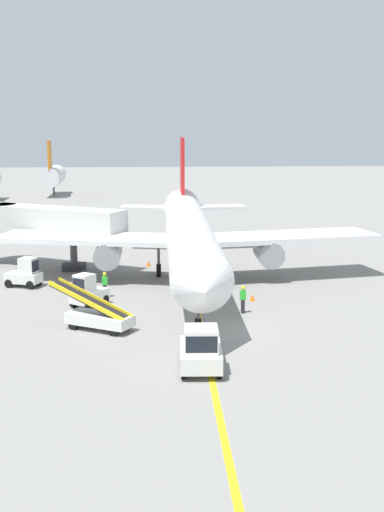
% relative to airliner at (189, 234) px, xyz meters
% --- Properties ---
extents(ground_plane, '(300.00, 300.00, 0.00)m').
position_rel_airliner_xyz_m(ground_plane, '(1.03, -12.92, -3.42)').
color(ground_plane, gray).
extents(taxi_line_yellow, '(2.07, 79.99, 0.01)m').
position_rel_airliner_xyz_m(taxi_line_yellow, '(-0.01, -7.92, -3.41)').
color(taxi_line_yellow, yellow).
rests_on(taxi_line_yellow, ground).
extents(airliner, '(28.60, 35.26, 10.10)m').
position_rel_airliner_xyz_m(airliner, '(0.00, 0.00, 0.00)').
color(airliner, white).
rests_on(airliner, ground).
extents(jet_bridge, '(12.45, 8.43, 4.85)m').
position_rel_airliner_xyz_m(jet_bridge, '(-11.49, 5.85, 0.12)').
color(jet_bridge, beige).
rests_on(jet_bridge, ground).
extents(pushback_tug, '(2.10, 3.70, 2.20)m').
position_rel_airliner_xyz_m(pushback_tug, '(-0.68, -18.93, -2.42)').
color(pushback_tug, silver).
rests_on(pushback_tug, ground).
extents(baggage_tug_near_wing, '(2.48, 2.70, 2.10)m').
position_rel_airliner_xyz_m(baggage_tug_near_wing, '(-6.82, -6.88, -2.49)').
color(baggage_tug_near_wing, silver).
rests_on(baggage_tug_near_wing, ground).
extents(baggage_tug_by_cargo_door, '(2.70, 2.03, 2.10)m').
position_rel_airliner_xyz_m(baggage_tug_by_cargo_door, '(-11.60, -1.21, -2.49)').
color(baggage_tug_by_cargo_door, silver).
rests_on(baggage_tug_by_cargo_door, ground).
extents(belt_loader_forward_hold, '(4.94, 3.62, 2.59)m').
position_rel_airliner_xyz_m(belt_loader_forward_hold, '(-5.86, -11.97, -2.64)').
color(belt_loader_forward_hold, silver).
rests_on(belt_loader_forward_hold, ground).
extents(ground_crew_marshaller, '(0.36, 0.24, 1.70)m').
position_rel_airliner_xyz_m(ground_crew_marshaller, '(2.68, -9.17, -2.51)').
color(ground_crew_marshaller, '#26262D').
rests_on(ground_crew_marshaller, ground).
extents(ground_crew_wing_walker, '(0.36, 0.24, 1.70)m').
position_rel_airliner_xyz_m(ground_crew_wing_walker, '(-5.86, -4.64, -2.51)').
color(ground_crew_wing_walker, '#26262D').
rests_on(ground_crew_wing_walker, ground).
extents(safety_cone_nose_left, '(0.36, 0.36, 0.44)m').
position_rel_airliner_xyz_m(safety_cone_nose_left, '(-2.91, 5.44, -3.20)').
color(safety_cone_nose_left, orange).
rests_on(safety_cone_nose_left, ground).
extents(safety_cone_nose_right, '(0.36, 0.36, 0.44)m').
position_rel_airliner_xyz_m(safety_cone_nose_right, '(3.73, -6.21, -3.20)').
color(safety_cone_nose_right, orange).
rests_on(safety_cone_nose_right, ground).
extents(distant_aircraft_far_right, '(3.00, 10.10, 8.80)m').
position_rel_airliner_xyz_m(distant_aircraft_far_right, '(-17.56, 62.85, -0.20)').
color(distant_aircraft_far_right, silver).
rests_on(distant_aircraft_far_right, ground).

